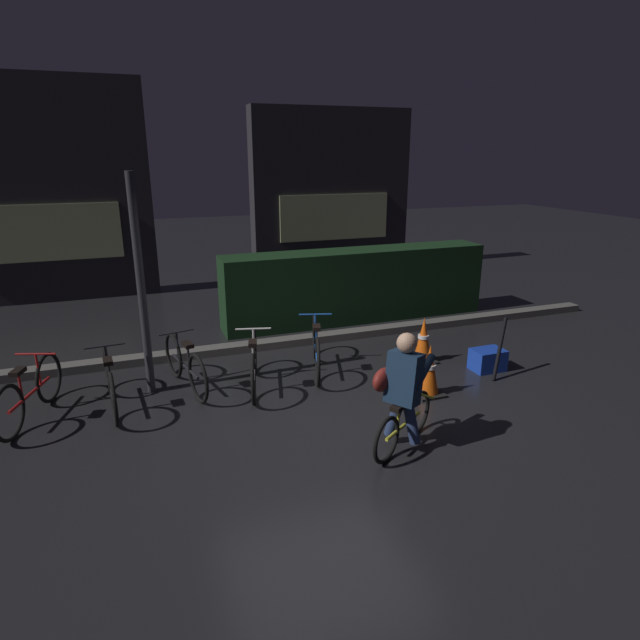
{
  "coord_description": "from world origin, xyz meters",
  "views": [
    {
      "loc": [
        -1.98,
        -5.36,
        2.91
      ],
      "look_at": [
        0.2,
        0.6,
        0.9
      ],
      "focal_mm": 29.89,
      "sensor_mm": 36.0,
      "label": 1
    }
  ],
  "objects_px": {
    "parked_bike_leftmost": "(30,393)",
    "parked_bike_right_mid": "(316,348)",
    "cyclist": "(402,391)",
    "parked_bike_center_right": "(254,363)",
    "parked_bike_left_mid": "(110,383)",
    "traffic_cone_far": "(423,340)",
    "blue_crate": "(488,360)",
    "closed_umbrella": "(500,349)",
    "parked_bike_center_left": "(185,365)",
    "traffic_cone_near": "(429,371)",
    "street_post": "(141,288)"
  },
  "relations": [
    {
      "from": "parked_bike_center_right",
      "to": "parked_bike_right_mid",
      "type": "xyz_separation_m",
      "value": [
        0.93,
        0.24,
        0.01
      ]
    },
    {
      "from": "parked_bike_left_mid",
      "to": "traffic_cone_far",
      "type": "xyz_separation_m",
      "value": [
        4.21,
        0.02,
        0.0
      ]
    },
    {
      "from": "traffic_cone_far",
      "to": "closed_umbrella",
      "type": "relative_size",
      "value": 0.79
    },
    {
      "from": "parked_bike_leftmost",
      "to": "traffic_cone_far",
      "type": "relative_size",
      "value": 2.18
    },
    {
      "from": "parked_bike_center_left",
      "to": "closed_umbrella",
      "type": "bearing_deg",
      "value": -117.77
    },
    {
      "from": "parked_bike_right_mid",
      "to": "traffic_cone_far",
      "type": "relative_size",
      "value": 2.33
    },
    {
      "from": "traffic_cone_near",
      "to": "blue_crate",
      "type": "distance_m",
      "value": 1.26
    },
    {
      "from": "parked_bike_left_mid",
      "to": "parked_bike_center_right",
      "type": "distance_m",
      "value": 1.72
    },
    {
      "from": "parked_bike_leftmost",
      "to": "street_post",
      "type": "bearing_deg",
      "value": -57.77
    },
    {
      "from": "street_post",
      "to": "parked_bike_right_mid",
      "type": "distance_m",
      "value": 2.42
    },
    {
      "from": "blue_crate",
      "to": "cyclist",
      "type": "distance_m",
      "value": 2.58
    },
    {
      "from": "traffic_cone_far",
      "to": "blue_crate",
      "type": "distance_m",
      "value": 0.92
    },
    {
      "from": "parked_bike_leftmost",
      "to": "parked_bike_left_mid",
      "type": "distance_m",
      "value": 0.85
    },
    {
      "from": "closed_umbrella",
      "to": "parked_bike_center_left",
      "type": "bearing_deg",
      "value": 128.0
    },
    {
      "from": "parked_bike_right_mid",
      "to": "blue_crate",
      "type": "bearing_deg",
      "value": -92.15
    },
    {
      "from": "parked_bike_left_mid",
      "to": "traffic_cone_far",
      "type": "bearing_deg",
      "value": -94.44
    },
    {
      "from": "parked_bike_leftmost",
      "to": "traffic_cone_near",
      "type": "distance_m",
      "value": 4.66
    },
    {
      "from": "parked_bike_center_left",
      "to": "traffic_cone_far",
      "type": "distance_m",
      "value": 3.33
    },
    {
      "from": "traffic_cone_near",
      "to": "closed_umbrella",
      "type": "relative_size",
      "value": 0.78
    },
    {
      "from": "parked_bike_left_mid",
      "to": "parked_bike_center_left",
      "type": "height_order",
      "value": "parked_bike_left_mid"
    },
    {
      "from": "parked_bike_left_mid",
      "to": "parked_bike_center_left",
      "type": "distance_m",
      "value": 0.92
    },
    {
      "from": "parked_bike_right_mid",
      "to": "parked_bike_center_left",
      "type": "bearing_deg",
      "value": 106.56
    },
    {
      "from": "parked_bike_leftmost",
      "to": "parked_bike_left_mid",
      "type": "xyz_separation_m",
      "value": [
        0.85,
        -0.02,
        0.0
      ]
    },
    {
      "from": "street_post",
      "to": "blue_crate",
      "type": "xyz_separation_m",
      "value": [
        4.44,
        -0.9,
        -1.2
      ]
    },
    {
      "from": "parked_bike_leftmost",
      "to": "cyclist",
      "type": "distance_m",
      "value": 4.14
    },
    {
      "from": "parked_bike_leftmost",
      "to": "parked_bike_center_left",
      "type": "distance_m",
      "value": 1.75
    },
    {
      "from": "traffic_cone_near",
      "to": "parked_bike_right_mid",
      "type": "bearing_deg",
      "value": 131.66
    },
    {
      "from": "closed_umbrella",
      "to": "blue_crate",
      "type": "bearing_deg",
      "value": 47.45
    },
    {
      "from": "street_post",
      "to": "closed_umbrella",
      "type": "height_order",
      "value": "street_post"
    },
    {
      "from": "parked_bike_center_left",
      "to": "parked_bike_leftmost",
      "type": "bearing_deg",
      "value": 84.87
    },
    {
      "from": "parked_bike_right_mid",
      "to": "parked_bike_center_right",
      "type": "bearing_deg",
      "value": 121.66
    },
    {
      "from": "cyclist",
      "to": "parked_bike_center_left",
      "type": "bearing_deg",
      "value": 96.75
    },
    {
      "from": "blue_crate",
      "to": "closed_umbrella",
      "type": "height_order",
      "value": "closed_umbrella"
    },
    {
      "from": "cyclist",
      "to": "closed_umbrella",
      "type": "bearing_deg",
      "value": -5.32
    },
    {
      "from": "parked_bike_center_right",
      "to": "closed_umbrella",
      "type": "distance_m",
      "value": 3.26
    },
    {
      "from": "parked_bike_center_left",
      "to": "parked_bike_center_right",
      "type": "distance_m",
      "value": 0.87
    },
    {
      "from": "parked_bike_left_mid",
      "to": "cyclist",
      "type": "bearing_deg",
      "value": -129.85
    },
    {
      "from": "parked_bike_center_left",
      "to": "cyclist",
      "type": "xyz_separation_m",
      "value": [
        1.89,
        -2.21,
        0.31
      ]
    },
    {
      "from": "parked_bike_center_right",
      "to": "traffic_cone_near",
      "type": "bearing_deg",
      "value": -101.33
    },
    {
      "from": "parked_bike_leftmost",
      "to": "cyclist",
      "type": "relative_size",
      "value": 1.17
    },
    {
      "from": "parked_bike_left_mid",
      "to": "blue_crate",
      "type": "bearing_deg",
      "value": -101.29
    },
    {
      "from": "street_post",
      "to": "cyclist",
      "type": "distance_m",
      "value": 3.34
    },
    {
      "from": "blue_crate",
      "to": "closed_umbrella",
      "type": "relative_size",
      "value": 0.52
    },
    {
      "from": "closed_umbrella",
      "to": "cyclist",
      "type": "bearing_deg",
      "value": 171.46
    },
    {
      "from": "traffic_cone_near",
      "to": "traffic_cone_far",
      "type": "distance_m",
      "value": 1.1
    },
    {
      "from": "street_post",
      "to": "parked_bike_right_mid",
      "type": "relative_size",
      "value": 1.73
    },
    {
      "from": "traffic_cone_near",
      "to": "closed_umbrella",
      "type": "distance_m",
      "value": 1.18
    },
    {
      "from": "parked_bike_left_mid",
      "to": "parked_bike_center_left",
      "type": "relative_size",
      "value": 1.02
    },
    {
      "from": "street_post",
      "to": "traffic_cone_far",
      "type": "distance_m",
      "value": 3.91
    },
    {
      "from": "parked_bike_leftmost",
      "to": "parked_bike_right_mid",
      "type": "distance_m",
      "value": 3.5
    }
  ]
}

